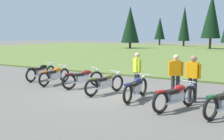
% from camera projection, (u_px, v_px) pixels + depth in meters
% --- Properties ---
extents(ground_plane, '(140.00, 140.00, 0.00)m').
position_uv_depth(ground_plane, '(105.00, 94.00, 10.53)').
color(ground_plane, '#605B54').
extents(grass_moorland, '(80.00, 44.00, 0.10)m').
position_uv_depth(grass_moorland, '(207.00, 52.00, 33.47)').
color(grass_moorland, '#5B7033').
rests_on(grass_moorland, ground).
extents(motorcycle_black, '(0.62, 2.10, 0.88)m').
position_uv_depth(motorcycle_black, '(41.00, 72.00, 13.62)').
color(motorcycle_black, black).
rests_on(motorcycle_black, ground).
extents(motorcycle_orange, '(0.62, 2.10, 0.88)m').
position_uv_depth(motorcycle_orange, '(55.00, 75.00, 12.50)').
color(motorcycle_orange, black).
rests_on(motorcycle_orange, ground).
extents(motorcycle_maroon, '(1.06, 1.93, 0.88)m').
position_uv_depth(motorcycle_maroon, '(83.00, 78.00, 11.66)').
color(motorcycle_maroon, black).
rests_on(motorcycle_maroon, ground).
extents(motorcycle_olive, '(0.86, 2.03, 0.88)m').
position_uv_depth(motorcycle_olive, '(105.00, 83.00, 10.48)').
color(motorcycle_olive, black).
rests_on(motorcycle_olive, ground).
extents(motorcycle_navy, '(0.62, 2.10, 0.88)m').
position_uv_depth(motorcycle_navy, '(136.00, 88.00, 9.56)').
color(motorcycle_navy, black).
rests_on(motorcycle_navy, ground).
extents(motorcycle_red, '(1.02, 1.95, 0.88)m').
position_uv_depth(motorcycle_red, '(176.00, 96.00, 8.26)').
color(motorcycle_red, black).
rests_on(motorcycle_red, ground).
extents(rider_with_back_turned, '(0.41, 0.42, 1.67)m').
position_uv_depth(rider_with_back_turned, '(137.00, 70.00, 10.51)').
color(rider_with_back_turned, black).
rests_on(rider_with_back_turned, ground).
extents(rider_near_row_end, '(0.51, 0.34, 1.67)m').
position_uv_depth(rider_near_row_end, '(176.00, 74.00, 9.60)').
color(rider_near_row_end, '#2D2D38').
rests_on(rider_near_row_end, ground).
extents(rider_in_hivis_vest, '(0.54, 0.28, 1.67)m').
position_uv_depth(rider_in_hivis_vest, '(193.00, 76.00, 9.07)').
color(rider_in_hivis_vest, '#2D2D38').
rests_on(rider_in_hivis_vest, ground).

